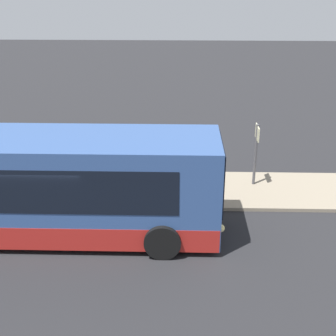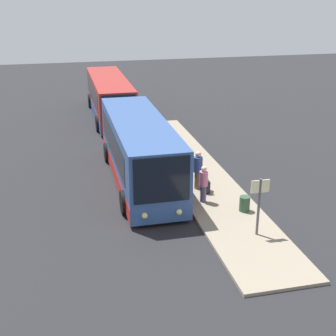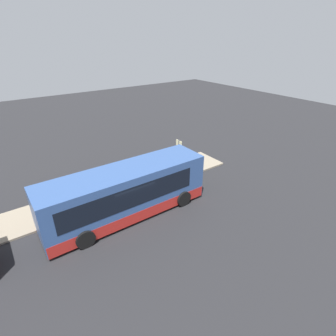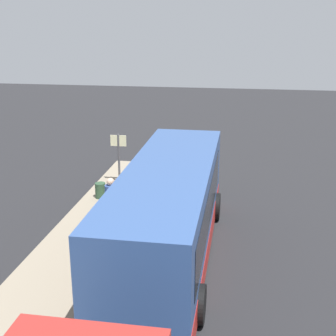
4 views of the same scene
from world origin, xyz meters
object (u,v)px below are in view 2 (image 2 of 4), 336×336
Objects in this scene: bus_lead at (139,151)px; passenger_waiting at (198,169)px; trash_bin at (245,204)px; bus_second at (110,97)px; suitcase at (207,187)px; sign_post at (259,199)px; passenger_boarding at (203,183)px.

bus_lead is 3.10m from passenger_waiting.
bus_lead reaches higher than trash_bin.
passenger_waiting is (14.43, 2.40, -0.30)m from bus_second.
sign_post is (4.10, 0.70, 1.18)m from suitcase.
bus_lead reaches higher than passenger_waiting.
bus_second is at bearing -167.95° from trash_bin.
bus_second reaches higher than passenger_boarding.
bus_lead is at bearing 102.56° from passenger_boarding.
suitcase reaches higher than trash_bin.
bus_second is at bearing 77.01° from passenger_boarding.
bus_lead is at bearing 145.46° from passenger_waiting.
bus_lead is 3.83m from suitcase.
bus_lead is at bearing -153.07° from sign_post.
trash_bin is at bearing 25.27° from suitcase.
passenger_boarding reaches higher than suitcase.
passenger_boarding is (3.36, 2.23, -0.51)m from bus_lead.
bus_second is 5.75× the size of passenger_waiting.
bus_second reaches higher than suitcase.
suitcase is 2.33m from trash_bin.
bus_lead is 7.42m from sign_post.
bus_lead is 15.65× the size of trash_bin.
passenger_boarding is at bearing -92.78° from passenger_waiting.
suitcase is (2.52, 2.67, -1.12)m from bus_lead.
trash_bin is (2.70, 1.26, -0.66)m from passenger_waiting.
trash_bin is (17.13, 3.66, -0.97)m from bus_second.
passenger_boarding is 1.99m from trash_bin.
passenger_waiting is at bearing 62.18° from passenger_boarding.
bus_second is at bearing 103.51° from passenger_waiting.
passenger_waiting is at bearing 51.39° from bus_lead.
bus_second is 14.63m from passenger_waiting.
passenger_waiting is at bearing 9.45° from bus_second.
bus_second is 17.55m from trash_bin.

